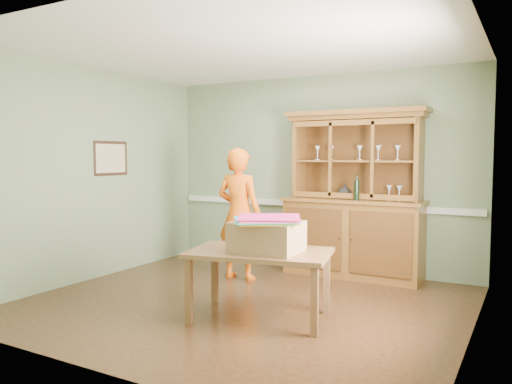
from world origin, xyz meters
The scene contains 14 objects.
floor centered at (0.00, 0.00, 0.00)m, with size 4.50×4.50×0.00m, color #4F3019.
ceiling centered at (0.00, 0.00, 2.70)m, with size 4.50×4.50×0.00m, color white.
wall_back centered at (0.00, 2.00, 1.35)m, with size 4.50×4.50×0.00m, color gray.
wall_left centered at (-2.25, 0.00, 1.35)m, with size 4.00×4.00×0.00m, color gray.
wall_right centered at (2.25, 0.00, 1.35)m, with size 4.00×4.00×0.00m, color gray.
wall_front centered at (0.00, -2.00, 1.35)m, with size 4.50×4.50×0.00m, color gray.
chair_rail centered at (0.00, 1.98, 0.90)m, with size 4.41×0.05×0.08m, color white.
framed_map centered at (-2.23, 0.30, 1.55)m, with size 0.03×0.60×0.46m.
window_panel centered at (2.23, -0.30, 1.50)m, with size 0.03×0.96×1.36m.
china_hutch centered at (0.63, 1.75, 0.76)m, with size 1.85×0.61×2.17m.
dining_table centered at (0.40, -0.37, 0.59)m, with size 1.48×1.07×0.67m.
cardboard_box centered at (0.49, -0.39, 0.82)m, with size 0.63×0.50×0.29m, color #98774E.
kite_stack centered at (0.53, -0.43, 0.99)m, with size 0.76×0.76×0.05m.
person centered at (-0.60, 0.89, 0.84)m, with size 0.61×0.40×1.68m, color orange.
Camera 1 is at (2.70, -4.53, 1.59)m, focal length 35.00 mm.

